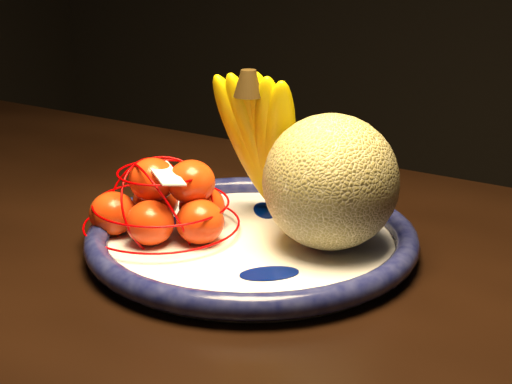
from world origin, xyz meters
The scene contains 6 objects.
dining_table centered at (-0.06, 0.07, 0.72)m, with size 1.67×1.06×0.81m.
fruit_bowl centered at (0.19, 0.15, 0.82)m, with size 0.39×0.39×0.03m.
cantaloupe centered at (0.28, 0.17, 0.90)m, with size 0.15×0.15×0.15m, color olive.
banana_bunch centered at (0.16, 0.22, 0.93)m, with size 0.14×0.13×0.21m.
mandarin_bag centered at (0.09, 0.11, 0.86)m, with size 0.21×0.21×0.12m.
price_tag centered at (0.10, 0.10, 0.90)m, with size 0.07×0.03×0.00m, color white.
Camera 1 is at (0.61, -0.59, 1.17)m, focal length 55.00 mm.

